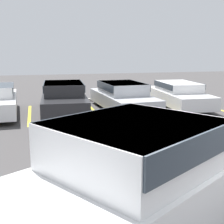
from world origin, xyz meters
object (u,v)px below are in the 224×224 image
object	(u,v)px
parked_sedan_b	(64,97)
parked_sedan_d	(178,94)
wheel_stop_curb	(105,99)
parked_sedan_c	(123,95)
pickup_truck	(147,176)

from	to	relation	value
parked_sedan_b	parked_sedan_d	distance (m)	5.37
parked_sedan_d	parked_sedan_b	bearing A→B (deg)	-86.43
parked_sedan_b	wheel_stop_curb	xyz separation A→B (m)	(2.39, 2.67, -0.61)
parked_sedan_c	parked_sedan_d	size ratio (longest dim) A/B	1.03
parked_sedan_b	wheel_stop_curb	bearing A→B (deg)	141.92
pickup_truck	parked_sedan_c	xyz separation A→B (m)	(2.24, 9.19, -0.21)
wheel_stop_curb	parked_sedan_d	bearing A→B (deg)	-40.77
pickup_truck	parked_sedan_c	world-z (taller)	pickup_truck
pickup_truck	wheel_stop_curb	xyz separation A→B (m)	(2.02, 11.86, -0.79)
parked_sedan_d	parked_sedan_c	bearing A→B (deg)	-85.29
parked_sedan_d	wheel_stop_curb	xyz separation A→B (m)	(-2.98, 2.57, -0.55)
wheel_stop_curb	parked_sedan_c	bearing A→B (deg)	-85.29
parked_sedan_d	wheel_stop_curb	size ratio (longest dim) A/B	2.65
pickup_truck	wheel_stop_curb	size ratio (longest dim) A/B	3.46
parked_sedan_b	parked_sedan_d	bearing A→B (deg)	94.75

